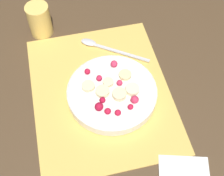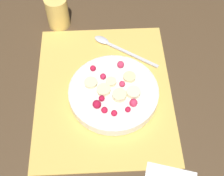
# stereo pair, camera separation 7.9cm
# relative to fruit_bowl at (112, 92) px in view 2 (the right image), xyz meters

# --- Properties ---
(ground_plane) EXTENTS (3.00, 3.00, 0.00)m
(ground_plane) POSITION_rel_fruit_bowl_xyz_m (-0.02, -0.03, -0.02)
(ground_plane) COLOR #4C3823
(placemat) EXTENTS (0.45, 0.36, 0.01)m
(placemat) POSITION_rel_fruit_bowl_xyz_m (-0.02, -0.03, -0.02)
(placemat) COLOR #E0B251
(placemat) RESTS_ON ground_plane
(fruit_bowl) EXTENTS (0.23, 0.23, 0.05)m
(fruit_bowl) POSITION_rel_fruit_bowl_xyz_m (0.00, 0.00, 0.00)
(fruit_bowl) COLOR white
(fruit_bowl) RESTS_ON placemat
(spoon) EXTENTS (0.14, 0.19, 0.01)m
(spoon) POSITION_rel_fruit_bowl_xyz_m (-0.17, 0.01, -0.01)
(spoon) COLOR silver
(spoon) RESTS_ON placemat
(drinking_glass) EXTENTS (0.07, 0.07, 0.10)m
(drinking_glass) POSITION_rel_fruit_bowl_xyz_m (-0.28, -0.15, 0.03)
(drinking_glass) COLOR #F4CC66
(drinking_glass) RESTS_ON ground_plane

